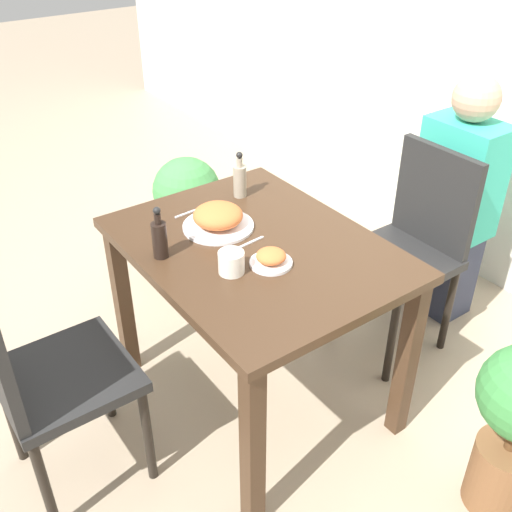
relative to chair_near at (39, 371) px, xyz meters
The scene contains 13 objects.
ground_plane 0.96m from the chair_near, 84.70° to the left, with size 16.00×16.00×0.00m, color tan.
dining_table 0.81m from the chair_near, 84.70° to the left, with size 1.03×0.79×0.75m.
chair_near is the anchor object (origin of this frame).
chair_far 1.57m from the chair_near, 84.59° to the left, with size 0.42×0.42×0.92m.
food_plate 0.80m from the chair_near, 97.72° to the left, with size 0.26×0.26×0.09m.
side_plate 0.83m from the chair_near, 74.78° to the left, with size 0.14×0.14×0.06m.
drink_cup 0.70m from the chair_near, 75.11° to the left, with size 0.09×0.09×0.08m.
sauce_bottle 0.57m from the chair_near, 96.04° to the left, with size 0.05×0.05×0.19m.
condiment_bottle 1.04m from the chair_near, 105.44° to the left, with size 0.05×0.05×0.19m.
fork_utensil 0.83m from the chair_near, 109.32° to the left, with size 0.02×0.19×0.00m.
spoon_utensil 0.79m from the chair_near, 85.45° to the left, with size 0.03×0.19×0.00m.
potted_plant_left 1.37m from the chair_near, 129.81° to the left, with size 0.34×0.34×0.67m.
person_figure 1.90m from the chair_near, 87.02° to the left, with size 0.34×0.22×1.17m.
Camera 1 is at (1.46, -1.05, 1.87)m, focal length 42.00 mm.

